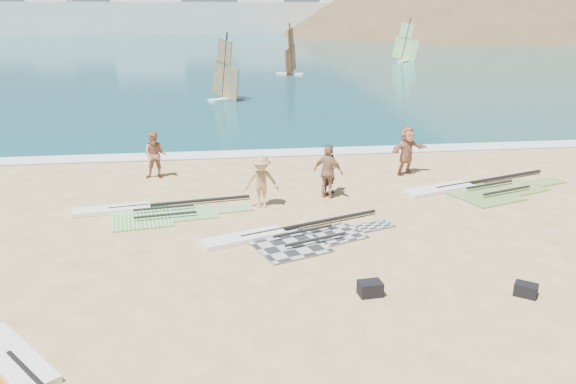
{
  "coord_description": "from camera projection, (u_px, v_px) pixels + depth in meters",
  "views": [
    {
      "loc": [
        -3.25,
        -10.26,
        5.64
      ],
      "look_at": [
        -1.4,
        4.0,
        1.0
      ],
      "focal_mm": 35.0,
      "sensor_mm": 36.0,
      "label": 1
    }
  ],
  "objects": [
    {
      "name": "ground",
      "position": [
        378.0,
        292.0,
        11.81
      ],
      "size": [
        300.0,
        300.0,
        0.0
      ],
      "primitive_type": "plane",
      "color": "#DEC082",
      "rests_on": "ground"
    },
    {
      "name": "sea",
      "position": [
        226.0,
        36.0,
        136.4
      ],
      "size": [
        300.0,
        240.0,
        0.06
      ],
      "primitive_type": "cube",
      "color": "#0C4355",
      "rests_on": "ground"
    },
    {
      "name": "surf_line",
      "position": [
        296.0,
        153.0,
        23.42
      ],
      "size": [
        300.0,
        1.2,
        0.04
      ],
      "primitive_type": "cube",
      "color": "white",
      "rests_on": "ground"
    },
    {
      "name": "far_town",
      "position": [
        165.0,
        16.0,
        150.09
      ],
      "size": [
        160.0,
        8.0,
        12.0
      ],
      "color": "white",
      "rests_on": "ground"
    },
    {
      "name": "headland_main",
      "position": [
        556.0,
        34.0,
        144.93
      ],
      "size": [
        143.0,
        143.0,
        45.0
      ],
      "primitive_type": "cone",
      "color": "brown",
      "rests_on": "ground"
    },
    {
      "name": "rig_grey",
      "position": [
        287.0,
        237.0,
        14.58
      ],
      "size": [
        5.33,
        3.15,
        0.2
      ],
      "rotation": [
        0.0,
        0.0,
        0.36
      ],
      "color": "#28282B",
      "rests_on": "ground"
    },
    {
      "name": "rig_green",
      "position": [
        149.0,
        212.0,
        16.42
      ],
      "size": [
        5.31,
        2.42,
        0.2
      ],
      "rotation": [
        0.0,
        0.0,
        0.16
      ],
      "color": "green",
      "rests_on": "ground"
    },
    {
      "name": "rig_orange",
      "position": [
        477.0,
        189.0,
        18.53
      ],
      "size": [
        6.05,
        3.46,
        0.2
      ],
      "rotation": [
        0.0,
        0.0,
        0.33
      ],
      "color": "#FFAC19",
      "rests_on": "ground"
    },
    {
      "name": "gear_bag_near",
      "position": [
        370.0,
        288.0,
        11.65
      ],
      "size": [
        0.51,
        0.39,
        0.31
      ],
      "primitive_type": "cube",
      "rotation": [
        0.0,
        0.0,
        0.09
      ],
      "color": "black",
      "rests_on": "ground"
    },
    {
      "name": "gear_bag_far",
      "position": [
        526.0,
        290.0,
        11.63
      ],
      "size": [
        0.55,
        0.52,
        0.27
      ],
      "primitive_type": "cube",
      "rotation": [
        0.0,
        0.0,
        -0.66
      ],
      "color": "black",
      "rests_on": "ground"
    },
    {
      "name": "person_wetsuit",
      "position": [
        330.0,
        170.0,
        17.97
      ],
      "size": [
        0.69,
        0.69,
        1.61
      ],
      "primitive_type": "imported",
      "rotation": [
        0.0,
        0.0,
        0.78
      ],
      "color": "black",
      "rests_on": "ground"
    },
    {
      "name": "beachgoer_left",
      "position": [
        155.0,
        155.0,
        19.65
      ],
      "size": [
        0.86,
        0.7,
        1.67
      ],
      "primitive_type": "imported",
      "rotation": [
        0.0,
        0.0,
        -0.08
      ],
      "color": "#AA704F",
      "rests_on": "ground"
    },
    {
      "name": "beachgoer_mid",
      "position": [
        261.0,
        182.0,
        16.72
      ],
      "size": [
        1.03,
        0.6,
        1.6
      ],
      "primitive_type": "imported",
      "rotation": [
        0.0,
        0.0,
        -0.0
      ],
      "color": "tan",
      "rests_on": "ground"
    },
    {
      "name": "beachgoer_back",
      "position": [
        328.0,
        172.0,
        17.55
      ],
      "size": [
        1.04,
        0.91,
        1.69
      ],
      "primitive_type": "imported",
      "rotation": [
        0.0,
        0.0,
        2.53
      ],
      "color": "#A67659",
      "rests_on": "ground"
    },
    {
      "name": "beachgoer_right",
      "position": [
        407.0,
        150.0,
        20.12
      ],
      "size": [
        1.71,
        1.15,
        1.77
      ],
      "primitive_type": "imported",
      "rotation": [
        0.0,
        0.0,
        0.43
      ],
      "color": "#B57759",
      "rests_on": "ground"
    },
    {
      "name": "windsurfer_left",
      "position": [
        225.0,
        81.0,
        36.85
      ],
      "size": [
        2.4,
        2.47,
        4.45
      ],
      "rotation": [
        0.0,
        0.0,
        0.62
      ],
      "color": "white",
      "rests_on": "ground"
    },
    {
      "name": "windsurfer_centre",
      "position": [
        291.0,
        60.0,
        52.0
      ],
      "size": [
        2.67,
        2.89,
        4.74
      ],
      "rotation": [
        0.0,
        0.0,
        -0.45
      ],
      "color": "white",
      "rests_on": "ground"
    },
    {
      "name": "windsurfer_right",
      "position": [
        405.0,
        50.0,
        65.53
      ],
      "size": [
        2.48,
        2.53,
        4.97
      ],
      "rotation": [
        0.0,
        0.0,
        0.82
      ],
      "color": "white",
      "rests_on": "ground"
    }
  ]
}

